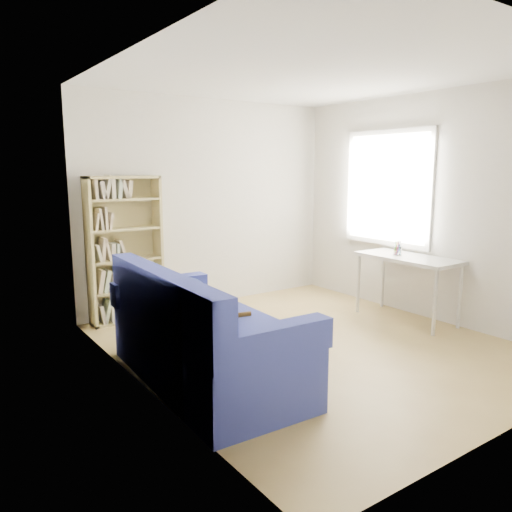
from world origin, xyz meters
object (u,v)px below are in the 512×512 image
at_px(pen_cup, 398,249).
at_px(desk, 408,263).
at_px(sofa, 201,338).
at_px(bookshelf, 125,255).

bearing_deg(pen_cup, desk, -83.85).
relative_size(sofa, bookshelf, 1.20).
height_order(sofa, desk, sofa).
bearing_deg(pen_cup, sofa, -174.25).
distance_m(bookshelf, pen_cup, 3.14).
distance_m(sofa, pen_cup, 2.80).
bearing_deg(sofa, bookshelf, 89.05).
bearing_deg(bookshelf, desk, -34.47).
relative_size(sofa, desk, 1.69).
height_order(sofa, bookshelf, bookshelf).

